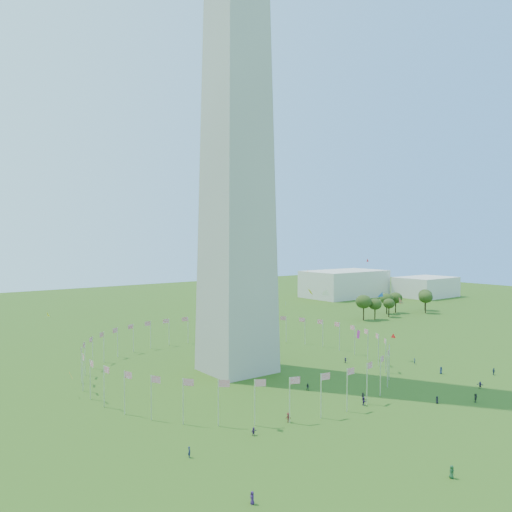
% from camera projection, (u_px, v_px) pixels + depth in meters
% --- Properties ---
extents(ground, '(600.00, 600.00, 0.00)m').
position_uv_depth(ground, '(386.00, 426.00, 95.71)').
color(ground, '#264810').
rests_on(ground, ground).
extents(washington_monument, '(16.80, 16.80, 169.00)m').
position_uv_depth(washington_monument, '(237.00, 56.00, 132.47)').
color(washington_monument, '#ADA79A').
rests_on(washington_monument, ground).
extents(flag_ring, '(80.24, 80.24, 9.00)m').
position_uv_depth(flag_ring, '(237.00, 354.00, 135.42)').
color(flag_ring, silver).
rests_on(flag_ring, ground).
extents(gov_building_east_a, '(50.00, 30.00, 16.00)m').
position_uv_depth(gov_building_east_a, '(345.00, 284.00, 305.36)').
color(gov_building_east_a, beige).
rests_on(gov_building_east_a, ground).
extents(gov_building_east_b, '(35.00, 25.00, 12.00)m').
position_uv_depth(gov_building_east_b, '(426.00, 287.00, 305.59)').
color(gov_building_east_b, beige).
rests_on(gov_building_east_b, ground).
extents(crowd, '(89.57, 69.41, 1.96)m').
position_uv_depth(crowd, '(409.00, 404.00, 105.45)').
color(crowd, '#194025').
rests_on(crowd, ground).
extents(kites_aloft, '(97.59, 83.11, 32.68)m').
position_uv_depth(kites_aloft, '(342.00, 305.00, 123.18)').
color(kites_aloft, white).
rests_on(kites_aloft, ground).
extents(tree_line_east, '(53.96, 15.83, 10.94)m').
position_uv_depth(tree_line_east, '(396.00, 305.00, 232.58)').
color(tree_line_east, '#354E1A').
rests_on(tree_line_east, ground).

